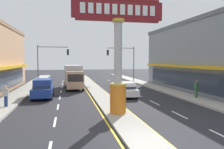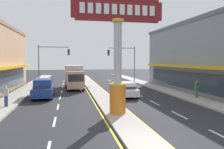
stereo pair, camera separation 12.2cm
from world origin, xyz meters
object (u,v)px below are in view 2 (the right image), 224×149
object	(u,v)px
traffic_light_left_side	(50,58)
suv_far_right_lane	(43,88)
box_truck_near_right_lane	(74,76)
pedestrian_near_kerb	(197,88)
sedan_near_left_lane	(126,89)
pedestrian_far_side	(6,95)
district_sign	(118,54)
traffic_light_right_side	(125,58)
storefront_right	(219,57)

from	to	relation	value
traffic_light_left_side	suv_far_right_lane	distance (m)	12.95
traffic_light_left_side	box_truck_near_right_lane	distance (m)	7.27
pedestrian_near_kerb	box_truck_near_right_lane	bearing A→B (deg)	136.59
suv_far_right_lane	sedan_near_left_lane	xyz separation A→B (m)	(8.43, -1.05, -0.20)
suv_far_right_lane	traffic_light_left_side	bearing A→B (deg)	91.30
sedan_near_left_lane	pedestrian_far_side	size ratio (longest dim) A/B	2.66
district_sign	traffic_light_right_side	distance (m)	22.35
district_sign	traffic_light_left_side	world-z (taller)	district_sign
district_sign	traffic_light_left_side	distance (m)	21.71
district_sign	pedestrian_far_side	bearing A→B (deg)	155.95
district_sign	suv_far_right_lane	distance (m)	10.67
box_truck_near_right_lane	sedan_near_left_lane	distance (m)	9.37
district_sign	box_truck_near_right_lane	world-z (taller)	district_sign
box_truck_near_right_lane	pedestrian_near_kerb	size ratio (longest dim) A/B	4.16
storefront_right	suv_far_right_lane	bearing A→B (deg)	-177.38
pedestrian_far_side	sedan_near_left_lane	bearing A→B (deg)	18.45
traffic_light_left_side	traffic_light_right_side	bearing A→B (deg)	3.11
district_sign	traffic_light_right_side	world-z (taller)	district_sign
traffic_light_left_side	traffic_light_right_side	size ratio (longest dim) A/B	1.00
storefront_right	traffic_light_left_side	bearing A→B (deg)	151.39
district_sign	storefront_right	distance (m)	17.68
storefront_right	pedestrian_far_side	world-z (taller)	storefront_right
district_sign	pedestrian_near_kerb	bearing A→B (deg)	25.32
traffic_light_left_side	suv_far_right_lane	bearing A→B (deg)	-88.70
traffic_light_left_side	pedestrian_far_side	world-z (taller)	traffic_light_left_side
suv_far_right_lane	sedan_near_left_lane	world-z (taller)	suv_far_right_lane
box_truck_near_right_lane	suv_far_right_lane	xyz separation A→B (m)	(-3.23, -6.70, -0.71)
traffic_light_left_side	sedan_near_left_lane	distance (m)	16.50
traffic_light_left_side	pedestrian_near_kerb	xyz separation A→B (m)	(14.96, -16.65, -3.12)
suv_far_right_lane	sedan_near_left_lane	size ratio (longest dim) A/B	1.06
storefront_right	sedan_near_left_lane	size ratio (longest dim) A/B	5.26
traffic_light_left_side	sedan_near_left_lane	world-z (taller)	traffic_light_left_side
sedan_near_left_lane	storefront_right	bearing A→B (deg)	9.11
district_sign	pedestrian_far_side	xyz separation A→B (m)	(-8.19, 3.65, -3.16)
traffic_light_left_side	suv_far_right_lane	world-z (taller)	traffic_light_left_side
traffic_light_left_side	pedestrian_far_side	distance (m)	17.57
sedan_near_left_lane	traffic_light_left_side	bearing A→B (deg)	122.70
district_sign	traffic_light_left_side	xyz separation A→B (m)	(-6.15, 20.82, -0.02)
box_truck_near_right_lane	sedan_near_left_lane	world-z (taller)	box_truck_near_right_lane
pedestrian_far_side	traffic_light_right_side	bearing A→B (deg)	51.20
suv_far_right_lane	district_sign	bearing A→B (deg)	-54.69
pedestrian_near_kerb	traffic_light_left_side	bearing A→B (deg)	131.92
traffic_light_right_side	sedan_near_left_lane	distance (m)	15.09
district_sign	traffic_light_right_side	size ratio (longest dim) A/B	1.27
storefront_right	sedan_near_left_lane	bearing A→B (deg)	-170.89
sedan_near_left_lane	district_sign	bearing A→B (deg)	-109.51
traffic_light_right_side	pedestrian_far_side	distance (m)	23.10
traffic_light_left_side	sedan_near_left_lane	xyz separation A→B (m)	(8.72, -13.58, -3.46)
traffic_light_right_side	pedestrian_far_side	world-z (taller)	traffic_light_right_side
traffic_light_right_side	storefront_right	bearing A→B (deg)	-53.93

